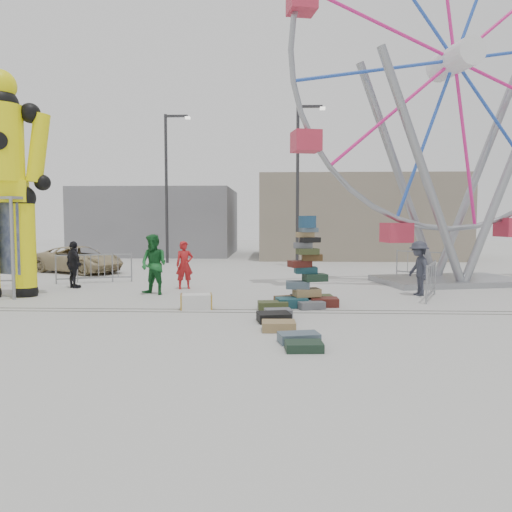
{
  "coord_description": "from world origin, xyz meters",
  "views": [
    {
      "loc": [
        1.9,
        -11.97,
        2.38
      ],
      "look_at": [
        1.38,
        1.45,
        1.39
      ],
      "focal_mm": 35.0,
      "sensor_mm": 36.0,
      "label": 1
    }
  ],
  "objects_px": {
    "barricade_dummy_b": "(85,268)",
    "lamp_post_right": "(299,177)",
    "pedestrian_grey": "(419,268)",
    "crash_test_dummy": "(3,175)",
    "barricade_dummy_c": "(105,268)",
    "parked_suv": "(79,259)",
    "pedestrian_red": "(185,265)",
    "pedestrian_black": "(74,265)",
    "barricade_wheel_back": "(419,264)",
    "steamer_trunk": "(196,302)",
    "barricade_wheel_front": "(431,281)",
    "pedestrian_green": "(154,265)",
    "lamp_post_left": "(168,180)",
    "suitcase_tower": "(306,281)",
    "ferris_wheel": "(454,90)"
  },
  "relations": [
    {
      "from": "barricade_dummy_b",
      "to": "lamp_post_right",
      "type": "bearing_deg",
      "value": 18.01
    },
    {
      "from": "barricade_dummy_b",
      "to": "pedestrian_grey",
      "type": "height_order",
      "value": "pedestrian_grey"
    },
    {
      "from": "crash_test_dummy",
      "to": "barricade_dummy_c",
      "type": "relative_size",
      "value": 3.52
    },
    {
      "from": "barricade_dummy_c",
      "to": "parked_suv",
      "type": "xyz_separation_m",
      "value": [
        -2.29,
        3.28,
        0.04
      ]
    },
    {
      "from": "pedestrian_red",
      "to": "pedestrian_black",
      "type": "xyz_separation_m",
      "value": [
        -3.87,
        0.05,
        -0.01
      ]
    },
    {
      "from": "barricade_wheel_back",
      "to": "pedestrian_black",
      "type": "xyz_separation_m",
      "value": [
        -12.89,
        -3.77,
        0.26
      ]
    },
    {
      "from": "crash_test_dummy",
      "to": "steamer_trunk",
      "type": "relative_size",
      "value": 8.49
    },
    {
      "from": "barricade_dummy_c",
      "to": "crash_test_dummy",
      "type": "bearing_deg",
      "value": -124.53
    },
    {
      "from": "barricade_wheel_front",
      "to": "lamp_post_right",
      "type": "bearing_deg",
      "value": 42.79
    },
    {
      "from": "pedestrian_green",
      "to": "parked_suv",
      "type": "relative_size",
      "value": 0.45
    },
    {
      "from": "lamp_post_left",
      "to": "barricade_wheel_front",
      "type": "height_order",
      "value": "lamp_post_left"
    },
    {
      "from": "suitcase_tower",
      "to": "barricade_dummy_b",
      "type": "relative_size",
      "value": 1.24
    },
    {
      "from": "lamp_post_left",
      "to": "suitcase_tower",
      "type": "distance_m",
      "value": 15.34
    },
    {
      "from": "lamp_post_left",
      "to": "pedestrian_green",
      "type": "height_order",
      "value": "lamp_post_left"
    },
    {
      "from": "pedestrian_green",
      "to": "pedestrian_black",
      "type": "relative_size",
      "value": 1.17
    },
    {
      "from": "barricade_dummy_b",
      "to": "pedestrian_grey",
      "type": "distance_m",
      "value": 11.9
    },
    {
      "from": "barricade_dummy_c",
      "to": "barricade_wheel_back",
      "type": "distance_m",
      "value": 12.58
    },
    {
      "from": "crash_test_dummy",
      "to": "parked_suv",
      "type": "relative_size",
      "value": 1.66
    },
    {
      "from": "barricade_wheel_front",
      "to": "pedestrian_red",
      "type": "xyz_separation_m",
      "value": [
        -7.75,
        1.92,
        0.27
      ]
    },
    {
      "from": "pedestrian_green",
      "to": "steamer_trunk",
      "type": "bearing_deg",
      "value": -29.34
    },
    {
      "from": "crash_test_dummy",
      "to": "barricade_dummy_b",
      "type": "xyz_separation_m",
      "value": [
        1.08,
        3.42,
        -3.16
      ]
    },
    {
      "from": "barricade_wheel_back",
      "to": "pedestrian_red",
      "type": "relative_size",
      "value": 1.22
    },
    {
      "from": "barricade_wheel_front",
      "to": "parked_suv",
      "type": "relative_size",
      "value": 0.47
    },
    {
      "from": "barricade_wheel_front",
      "to": "suitcase_tower",
      "type": "bearing_deg",
      "value": 132.28
    },
    {
      "from": "ferris_wheel",
      "to": "barricade_wheel_front",
      "type": "bearing_deg",
      "value": -128.21
    },
    {
      "from": "pedestrian_grey",
      "to": "barricade_dummy_b",
      "type": "bearing_deg",
      "value": -111.8
    },
    {
      "from": "steamer_trunk",
      "to": "pedestrian_grey",
      "type": "distance_m",
      "value": 7.11
    },
    {
      "from": "ferris_wheel",
      "to": "pedestrian_black",
      "type": "xyz_separation_m",
      "value": [
        -13.42,
        -1.77,
        -6.25
      ]
    },
    {
      "from": "lamp_post_right",
      "to": "pedestrian_black",
      "type": "xyz_separation_m",
      "value": [
        -8.16,
        -8.04,
        -3.67
      ]
    },
    {
      "from": "lamp_post_right",
      "to": "suitcase_tower",
      "type": "distance_m",
      "value": 11.91
    },
    {
      "from": "suitcase_tower",
      "to": "crash_test_dummy",
      "type": "xyz_separation_m",
      "value": [
        -9.06,
        1.17,
        3.02
      ]
    },
    {
      "from": "pedestrian_red",
      "to": "barricade_dummy_c",
      "type": "bearing_deg",
      "value": 132.09
    },
    {
      "from": "ferris_wheel",
      "to": "parked_suv",
      "type": "distance_m",
      "value": 16.84
    },
    {
      "from": "pedestrian_black",
      "to": "pedestrian_red",
      "type": "bearing_deg",
      "value": -138.16
    },
    {
      "from": "pedestrian_grey",
      "to": "lamp_post_right",
      "type": "bearing_deg",
      "value": -169.68
    },
    {
      "from": "lamp_post_right",
      "to": "pedestrian_green",
      "type": "bearing_deg",
      "value": -118.03
    },
    {
      "from": "suitcase_tower",
      "to": "pedestrian_red",
      "type": "xyz_separation_m",
      "value": [
        -3.96,
        3.2,
        0.13
      ]
    },
    {
      "from": "lamp_post_right",
      "to": "barricade_wheel_back",
      "type": "xyz_separation_m",
      "value": [
        4.73,
        -4.27,
        -3.93
      ]
    },
    {
      "from": "suitcase_tower",
      "to": "barricade_wheel_back",
      "type": "relative_size",
      "value": 1.24
    },
    {
      "from": "crash_test_dummy",
      "to": "barricade_wheel_front",
      "type": "relative_size",
      "value": 3.52
    },
    {
      "from": "barricade_dummy_c",
      "to": "parked_suv",
      "type": "height_order",
      "value": "parked_suv"
    },
    {
      "from": "barricade_dummy_c",
      "to": "barricade_wheel_back",
      "type": "xyz_separation_m",
      "value": [
        12.4,
        2.1,
        0.0
      ]
    },
    {
      "from": "barricade_dummy_c",
      "to": "pedestrian_red",
      "type": "distance_m",
      "value": 3.8
    },
    {
      "from": "ferris_wheel",
      "to": "steamer_trunk",
      "type": "relative_size",
      "value": 17.29
    },
    {
      "from": "ferris_wheel",
      "to": "parked_suv",
      "type": "relative_size",
      "value": 3.38
    },
    {
      "from": "lamp_post_right",
      "to": "lamp_post_left",
      "type": "distance_m",
      "value": 7.28
    },
    {
      "from": "barricade_dummy_b",
      "to": "barricade_wheel_front",
      "type": "height_order",
      "value": "same"
    },
    {
      "from": "crash_test_dummy",
      "to": "pedestrian_green",
      "type": "distance_m",
      "value": 5.22
    },
    {
      "from": "barricade_wheel_back",
      "to": "pedestrian_grey",
      "type": "height_order",
      "value": "pedestrian_grey"
    },
    {
      "from": "steamer_trunk",
      "to": "barricade_wheel_back",
      "type": "bearing_deg",
      "value": 34.22
    }
  ]
}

